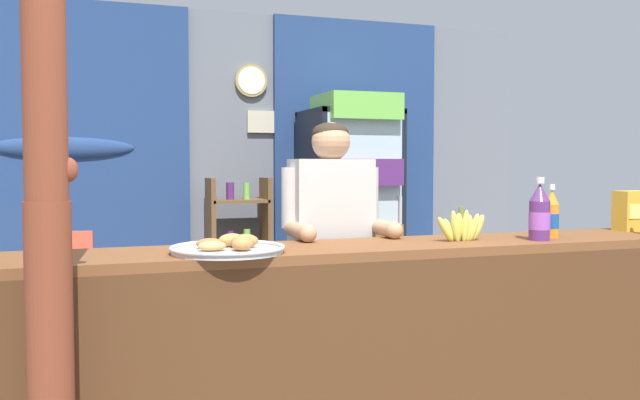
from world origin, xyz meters
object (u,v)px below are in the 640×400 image
(snack_box_choco_powder, at_px, (636,211))
(pastry_tray, at_px, (228,248))
(banana_bunch, at_px, (462,228))
(drink_fridge, at_px, (351,201))
(timber_post, at_px, (47,217))
(shopkeeper, at_px, (331,236))
(soda_bottle_grape_soda, at_px, (540,214))
(bottle_shelf_rack, at_px, (239,252))
(plastic_lawn_chair, at_px, (58,290))
(stall_counter, at_px, (381,334))
(soda_bottle_orange_soda, at_px, (552,215))

(snack_box_choco_powder, xyz_separation_m, pastry_tray, (-2.21, -0.20, -0.08))
(banana_bunch, bearing_deg, drink_fridge, 80.47)
(timber_post, xyz_separation_m, shopkeeper, (1.26, 0.81, -0.19))
(timber_post, bearing_deg, drink_fridge, 51.63)
(soda_bottle_grape_soda, bearing_deg, bottle_shelf_rack, 107.13)
(plastic_lawn_chair, bearing_deg, snack_box_choco_powder, -33.13)
(soda_bottle_grape_soda, xyz_separation_m, banana_bunch, (-0.35, 0.10, -0.06))
(plastic_lawn_chair, xyz_separation_m, banana_bunch, (1.78, -2.02, 0.53))
(timber_post, height_order, bottle_shelf_rack, timber_post)
(timber_post, bearing_deg, shopkeeper, 32.54)
(shopkeeper, distance_m, soda_bottle_grape_soda, 0.98)
(plastic_lawn_chair, bearing_deg, bottle_shelf_rack, 21.27)
(drink_fridge, relative_size, plastic_lawn_chair, 2.14)
(snack_box_choco_powder, distance_m, banana_bunch, 1.13)
(timber_post, distance_m, pastry_tray, 0.73)
(pastry_tray, bearing_deg, stall_counter, -2.01)
(bottle_shelf_rack, distance_m, shopkeeper, 2.12)
(soda_bottle_grape_soda, relative_size, pastry_tray, 0.64)
(stall_counter, height_order, soda_bottle_grape_soda, soda_bottle_grape_soda)
(drink_fridge, distance_m, soda_bottle_grape_soda, 2.41)
(stall_counter, height_order, drink_fridge, drink_fridge)
(bottle_shelf_rack, height_order, snack_box_choco_powder, bottle_shelf_rack)
(shopkeeper, bearing_deg, pastry_tray, -140.59)
(timber_post, distance_m, shopkeeper, 1.51)
(snack_box_choco_powder, bearing_deg, soda_bottle_grape_soda, -163.81)
(shopkeeper, bearing_deg, drink_fridge, 65.42)
(stall_counter, relative_size, shopkeeper, 2.55)
(soda_bottle_grape_soda, distance_m, pastry_tray, 1.44)
(drink_fridge, bearing_deg, bottle_shelf_rack, 165.32)
(bottle_shelf_rack, bearing_deg, pastry_tray, -103.44)
(timber_post, xyz_separation_m, banana_bunch, (1.73, 0.36, -0.12))
(bottle_shelf_rack, xyz_separation_m, soda_bottle_grape_soda, (0.81, -2.63, 0.46))
(shopkeeper, height_order, banana_bunch, shopkeeper)
(shopkeeper, distance_m, banana_bunch, 0.65)
(snack_box_choco_powder, bearing_deg, soda_bottle_orange_soda, -167.52)
(stall_counter, relative_size, banana_bunch, 14.35)
(soda_bottle_grape_soda, bearing_deg, shopkeeper, 146.43)
(banana_bunch, bearing_deg, plastic_lawn_chair, 131.27)
(pastry_tray, distance_m, banana_bunch, 1.09)
(drink_fridge, height_order, snack_box_choco_powder, drink_fridge)
(plastic_lawn_chair, distance_m, pastry_tray, 2.25)
(plastic_lawn_chair, xyz_separation_m, soda_bottle_orange_soda, (2.25, -2.04, 0.57))
(timber_post, xyz_separation_m, soda_bottle_grape_soda, (2.07, 0.27, -0.06))
(banana_bunch, bearing_deg, bottle_shelf_rack, 100.40)
(soda_bottle_orange_soda, xyz_separation_m, snack_box_choco_powder, (0.65, 0.14, -0.00))
(drink_fridge, bearing_deg, pastry_tray, -121.81)
(bottle_shelf_rack, relative_size, snack_box_choco_powder, 5.35)
(stall_counter, relative_size, pastry_tray, 8.51)
(drink_fridge, xyz_separation_m, banana_bunch, (-0.39, -2.31, 0.01))
(stall_counter, relative_size, soda_bottle_orange_soda, 15.25)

